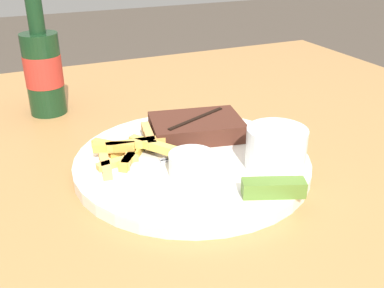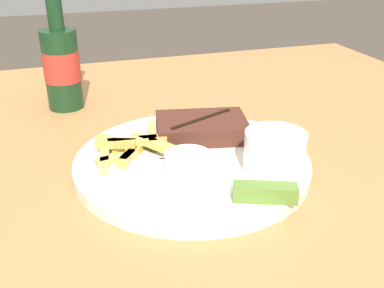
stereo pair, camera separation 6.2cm
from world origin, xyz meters
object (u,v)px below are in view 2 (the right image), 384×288
(pickle_spear, at_px, (265,192))
(knife_utensil, at_px, (177,142))
(dipping_sauce_cup, at_px, (188,163))
(coleslaw_cup, at_px, (275,150))
(steak_portion, at_px, (201,127))
(beer_bottle, at_px, (61,64))
(fork_utensil, at_px, (129,163))
(dinner_plate, at_px, (192,162))

(pickle_spear, bearing_deg, knife_utensil, 107.55)
(dipping_sauce_cup, bearing_deg, coleslaw_cup, -14.44)
(steak_portion, relative_size, beer_bottle, 0.65)
(steak_portion, bearing_deg, knife_utensil, -160.58)
(fork_utensil, xyz_separation_m, knife_utensil, (0.08, 0.04, 0.00))
(steak_portion, relative_size, pickle_spear, 1.95)
(fork_utensil, bearing_deg, beer_bottle, 106.04)
(dinner_plate, height_order, knife_utensil, knife_utensil)
(pickle_spear, distance_m, beer_bottle, 0.48)
(dinner_plate, height_order, beer_bottle, beer_bottle)
(dipping_sauce_cup, distance_m, knife_utensil, 0.09)
(dinner_plate, xyz_separation_m, steak_portion, (0.04, 0.06, 0.02))
(dinner_plate, relative_size, knife_utensil, 2.03)
(dinner_plate, xyz_separation_m, pickle_spear, (0.05, -0.13, 0.02))
(coleslaw_cup, xyz_separation_m, fork_utensil, (-0.18, 0.08, -0.03))
(pickle_spear, xyz_separation_m, beer_bottle, (-0.20, 0.43, 0.06))
(dinner_plate, bearing_deg, knife_utensil, 100.08)
(coleslaw_cup, relative_size, dipping_sauce_cup, 1.31)
(dipping_sauce_cup, bearing_deg, dinner_plate, 66.06)
(steak_portion, relative_size, knife_utensil, 0.94)
(pickle_spear, height_order, beer_bottle, beer_bottle)
(fork_utensil, distance_m, knife_utensil, 0.09)
(coleslaw_cup, bearing_deg, steak_portion, 111.95)
(dinner_plate, relative_size, dipping_sauce_cup, 5.38)
(dinner_plate, distance_m, knife_utensil, 0.05)
(dinner_plate, bearing_deg, pickle_spear, -69.85)
(fork_utensil, bearing_deg, steak_portion, 28.74)
(coleslaw_cup, relative_size, knife_utensil, 0.49)
(steak_portion, distance_m, fork_utensil, 0.14)
(coleslaw_cup, bearing_deg, pickle_spear, -124.88)
(dinner_plate, xyz_separation_m, coleslaw_cup, (0.09, -0.07, 0.04))
(dinner_plate, distance_m, beer_bottle, 0.35)
(coleslaw_cup, bearing_deg, dinner_plate, 141.66)
(coleslaw_cup, xyz_separation_m, pickle_spear, (-0.04, -0.06, -0.02))
(dinner_plate, relative_size, pickle_spear, 4.21)
(pickle_spear, distance_m, fork_utensil, 0.19)
(coleslaw_cup, distance_m, dipping_sauce_cup, 0.11)
(coleslaw_cup, height_order, knife_utensil, coleslaw_cup)
(steak_portion, bearing_deg, coleslaw_cup, -68.05)
(steak_portion, distance_m, knife_utensil, 0.05)
(dinner_plate, relative_size, fork_utensil, 2.45)
(coleslaw_cup, bearing_deg, knife_utensil, 129.60)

